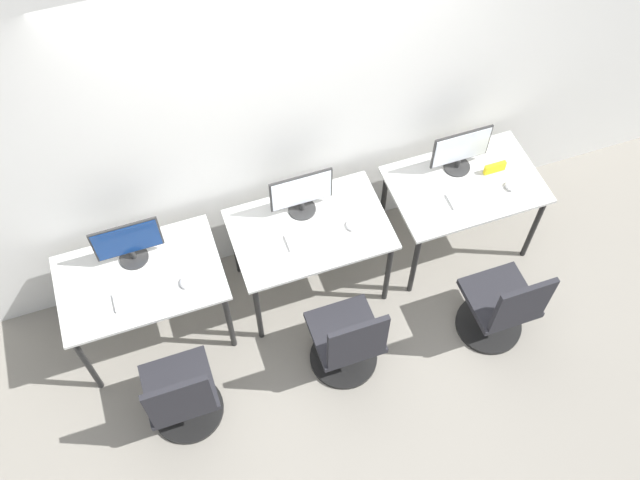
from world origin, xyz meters
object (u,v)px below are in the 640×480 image
object	(u,v)px
office_chair_left	(182,398)
keyboard_right	(474,195)
mouse_left	(184,283)
monitor_center	(301,193)
mouse_right	(509,186)
keyboard_left	(143,295)
mouse_center	(350,226)
monitor_left	(128,243)
monitor_right	(461,150)
office_chair_right	(502,308)
office_chair_center	(348,343)
keyboard_center	(313,236)

from	to	relation	value
office_chair_left	keyboard_right	size ratio (longest dim) A/B	2.37
mouse_left	office_chair_left	size ratio (longest dim) A/B	0.10
monitor_center	mouse_right	size ratio (longest dim) A/B	4.83
keyboard_left	mouse_center	xyz separation A→B (m)	(1.43, 0.07, 0.01)
keyboard_left	monitor_left	bearing A→B (deg)	90.00
mouse_right	keyboard_left	bearing A→B (deg)	-179.70
keyboard_right	mouse_right	distance (m)	0.27
monitor_right	mouse_right	bearing A→B (deg)	-47.59
monitor_left	office_chair_right	bearing A→B (deg)	-23.22
monitor_left	keyboard_right	size ratio (longest dim) A/B	1.17
office_chair_left	keyboard_right	world-z (taller)	office_chair_left
monitor_center	monitor_right	distance (m)	1.17
keyboard_left	office_chair_center	distance (m)	1.37
monitor_left	office_chair_right	xyz separation A→B (m)	(2.28, -0.98, -0.56)
mouse_left	keyboard_center	world-z (taller)	mouse_left
monitor_center	monitor_left	bearing A→B (deg)	-179.53
monitor_center	keyboard_right	bearing A→B (deg)	-13.69
office_chair_left	keyboard_center	bearing A→B (deg)	30.40
monitor_left	office_chair_center	bearing A→B (deg)	-36.34
monitor_center	keyboard_center	world-z (taller)	monitor_center
office_chair_left	monitor_center	xyz separation A→B (m)	(1.11, 0.90, 0.56)
mouse_left	monitor_right	bearing A→B (deg)	8.45
office_chair_left	keyboard_center	size ratio (longest dim) A/B	2.37
mouse_right	office_chair_right	bearing A→B (deg)	-115.21
monitor_left	keyboard_left	world-z (taller)	monitor_left
keyboard_left	office_chair_right	size ratio (longest dim) A/B	0.42
office_chair_left	mouse_center	xyz separation A→B (m)	(1.38, 0.65, 0.40)
monitor_left	keyboard_left	xyz separation A→B (m)	(0.00, -0.30, -0.17)
mouse_right	office_chair_right	xyz separation A→B (m)	(-0.32, -0.69, -0.40)
office_chair_left	keyboard_center	distance (m)	1.35
mouse_center	keyboard_left	bearing A→B (deg)	-177.33
monitor_left	monitor_right	world-z (taller)	same
mouse_center	monitor_left	bearing A→B (deg)	170.54
monitor_center	mouse_right	distance (m)	1.48
monitor_right	keyboard_center	bearing A→B (deg)	-168.66
office_chair_left	office_chair_center	world-z (taller)	same
monitor_left	mouse_center	size ratio (longest dim) A/B	4.83
office_chair_center	office_chair_right	bearing A→B (deg)	-5.49
keyboard_left	mouse_right	xyz separation A→B (m)	(2.60, 0.01, 0.01)
office_chair_center	mouse_right	size ratio (longest dim) A/B	9.74
office_chair_center	office_chair_right	world-z (taller)	same
keyboard_left	monitor_center	size ratio (longest dim) A/B	0.85
monitor_left	office_chair_left	size ratio (longest dim) A/B	0.50
mouse_center	mouse_right	size ratio (longest dim) A/B	1.00
keyboard_left	office_chair_center	world-z (taller)	office_chair_center
mouse_center	monitor_right	bearing A→B (deg)	14.86
office_chair_left	keyboard_right	distance (m)	2.39
keyboard_center	mouse_center	distance (m)	0.26
mouse_center	mouse_right	bearing A→B (deg)	-2.58
mouse_center	monitor_right	world-z (taller)	monitor_right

